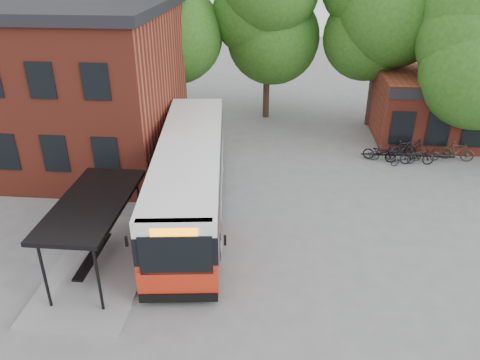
# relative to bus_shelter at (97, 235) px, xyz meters

# --- Properties ---
(ground) EXTENTS (100.00, 100.00, 0.00)m
(ground) POSITION_rel_bus_shelter_xyz_m (4.50, 1.00, -1.45)
(ground) COLOR slate
(station_building) EXTENTS (18.40, 10.40, 8.50)m
(station_building) POSITION_rel_bus_shelter_xyz_m (-8.50, 10.00, 2.80)
(station_building) COLOR maroon
(station_building) RESTS_ON ground
(bus_shelter) EXTENTS (3.60, 7.00, 2.90)m
(bus_shelter) POSITION_rel_bus_shelter_xyz_m (0.00, 0.00, 0.00)
(bus_shelter) COLOR black
(bus_shelter) RESTS_ON ground
(bike_rail) EXTENTS (5.20, 0.10, 0.38)m
(bike_rail) POSITION_rel_bus_shelter_xyz_m (13.78, 11.00, -1.26)
(bike_rail) COLOR black
(bike_rail) RESTS_ON ground
(tree_0) EXTENTS (7.92, 7.92, 11.00)m
(tree_0) POSITION_rel_bus_shelter_xyz_m (-1.50, 17.00, 4.05)
(tree_0) COLOR #225216
(tree_0) RESTS_ON ground
(tree_1) EXTENTS (7.92, 7.92, 10.40)m
(tree_1) POSITION_rel_bus_shelter_xyz_m (5.50, 18.00, 3.75)
(tree_1) COLOR #225216
(tree_1) RESTS_ON ground
(tree_2) EXTENTS (7.92, 7.92, 11.00)m
(tree_2) POSITION_rel_bus_shelter_xyz_m (12.50, 17.00, 4.05)
(tree_2) COLOR #225216
(tree_2) RESTS_ON ground
(tree_3) EXTENTS (7.04, 7.04, 9.28)m
(tree_3) POSITION_rel_bus_shelter_xyz_m (17.50, 13.00, 3.19)
(tree_3) COLOR #225216
(tree_3) RESTS_ON ground
(city_bus) EXTENTS (4.25, 13.36, 3.34)m
(city_bus) POSITION_rel_bus_shelter_xyz_m (2.65, 4.55, 0.22)
(city_bus) COLOR red
(city_bus) RESTS_ON ground
(bicycle_0) EXTENTS (1.97, 1.23, 0.98)m
(bicycle_0) POSITION_rel_bus_shelter_xyz_m (12.21, 10.95, -0.96)
(bicycle_0) COLOR black
(bicycle_0) RESTS_ON ground
(bicycle_1) EXTENTS (1.60, 0.67, 0.93)m
(bicycle_1) POSITION_rel_bus_shelter_xyz_m (12.42, 11.04, -0.98)
(bicycle_1) COLOR #22222D
(bicycle_1) RESTS_ON ground
(bicycle_2) EXTENTS (1.67, 1.12, 0.83)m
(bicycle_2) POSITION_rel_bus_shelter_xyz_m (13.42, 10.45, -1.04)
(bicycle_2) COLOR black
(bicycle_2) RESTS_ON ground
(bicycle_3) EXTENTS (1.65, 0.86, 0.96)m
(bicycle_3) POSITION_rel_bus_shelter_xyz_m (13.71, 11.78, -0.97)
(bicycle_3) COLOR #222228
(bicycle_3) RESTS_ON ground
(bicycle_4) EXTENTS (1.87, 0.70, 0.97)m
(bicycle_4) POSITION_rel_bus_shelter_xyz_m (14.19, 10.61, -0.96)
(bicycle_4) COLOR black
(bicycle_4) RESTS_ON ground
(bicycle_5) EXTENTS (1.75, 0.74, 1.02)m
(bicycle_5) POSITION_rel_bus_shelter_xyz_m (14.24, 11.94, -0.94)
(bicycle_5) COLOR black
(bicycle_5) RESTS_ON ground
(bicycle_6) EXTENTS (1.63, 0.75, 0.83)m
(bicycle_6) POSITION_rel_bus_shelter_xyz_m (14.82, 11.16, -1.04)
(bicycle_6) COLOR #2A2520
(bicycle_6) RESTS_ON ground
(bicycle_7) EXTENTS (1.93, 0.97, 1.12)m
(bicycle_7) POSITION_rel_bus_shelter_xyz_m (16.55, 11.38, -0.89)
(bicycle_7) COLOR #312B25
(bicycle_7) RESTS_ON ground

